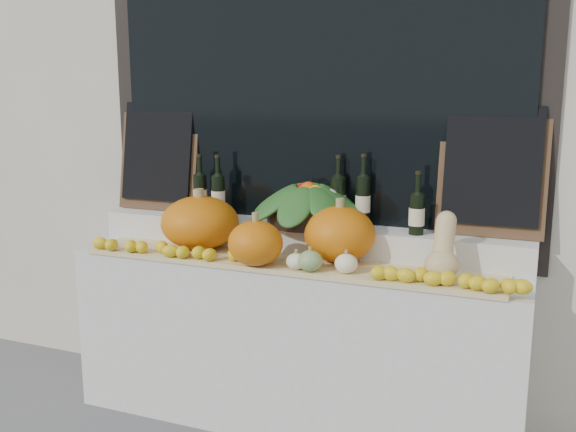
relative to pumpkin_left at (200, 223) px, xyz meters
The scene contains 17 objects.
display_sill 0.79m from the pumpkin_left, ahead, with size 2.30×0.55×0.88m, color silver.
rear_tier 0.55m from the pumpkin_left, 21.85° to the left, with size 2.30×0.25×0.16m, color silver.
straw_bedding 0.53m from the pumpkin_left, ahead, with size 2.10×0.32×0.03m, color tan.
pumpkin_left is the anchor object (origin of this frame).
pumpkin_right 0.76m from the pumpkin_left, ahead, with size 0.35×0.35×0.27m, color orange.
pumpkin_center 0.45m from the pumpkin_left, 25.05° to the right, with size 0.26×0.26×0.22m, color orange.
butternut_squash 1.27m from the pumpkin_left, ahead, with size 0.15×0.21×0.29m.
decorative_gourds 0.62m from the pumpkin_left, 17.45° to the right, with size 0.57×0.14×0.15m.
lemon_heap 0.55m from the pumpkin_left, 19.82° to the right, with size 2.20×0.16×0.06m, color yellow, non-canonical shape.
produce_bowl 0.58m from the pumpkin_left, 19.36° to the left, with size 0.65×0.65×0.23m.
wine_bottle_far_left 0.25m from the pumpkin_left, 118.29° to the left, with size 0.08×0.08×0.34m.
wine_bottle_near_left 0.21m from the pumpkin_left, 85.41° to the left, with size 0.08×0.08×0.34m.
wine_bottle_tall 0.73m from the pumpkin_left, 19.70° to the left, with size 0.08×0.08×0.36m.
wine_bottle_near_right 0.85m from the pumpkin_left, 16.09° to the left, with size 0.08×0.08×0.37m.
wine_bottle_far_right 1.11m from the pumpkin_left, ahead, with size 0.08×0.08×0.31m.
chalkboard_left 0.59m from the pumpkin_left, 147.33° to the left, with size 0.50×0.13×0.61m.
chalkboard_right 1.48m from the pumpkin_left, 10.56° to the left, with size 0.50×0.13×0.61m.
Camera 1 is at (1.14, -1.40, 1.73)m, focal length 40.00 mm.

